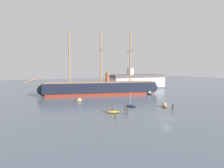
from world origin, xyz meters
The scene contains 12 objects.
ground_plane centered at (0.00, 0.00, 0.00)m, with size 400.00×400.00×0.00m, color slate.
tall_ship centered at (-0.78, 47.46, 3.40)m, with size 64.19×18.96×31.17m.
motorboat_foreground_left centered at (-10.60, 10.74, 0.53)m, with size 3.88×2.90×1.51m.
motorboat_foreground_right centered at (9.02, 11.79, 0.52)m, with size 2.69×3.80×1.47m.
sailboat_near_centre centered at (-1.62, 15.96, 0.42)m, with size 3.25×3.67×4.94m.
motorboat_alongside_bow centered at (-14.68, 34.55, 0.43)m, with size 3.10×2.65×1.23m.
motorboat_alongside_stern centered at (21.51, 38.74, 0.62)m, with size 2.21×4.36×1.76m.
mooring_piling_nearest centered at (8.66, 7.36, 0.86)m, with size 0.43×0.43×1.73m, color #423323.
mooring_piling_left_pair centered at (-12.64, 4.58, 0.78)m, with size 0.37×0.37×1.55m, color #4C3D2D.
mooring_piling_right_pair centered at (-7.54, 7.67, 1.10)m, with size 0.30×0.30×2.21m, color #382B1E.
mooring_piling_midwater centered at (-8.37, 7.57, 1.13)m, with size 0.31×0.31×2.26m, color #4C3D2D.
dockside_warehouse_right centered at (32.16, 69.41, 4.41)m, with size 39.63×17.15×13.21m.
Camera 1 is at (-32.65, -39.06, 13.12)m, focal length 30.40 mm.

